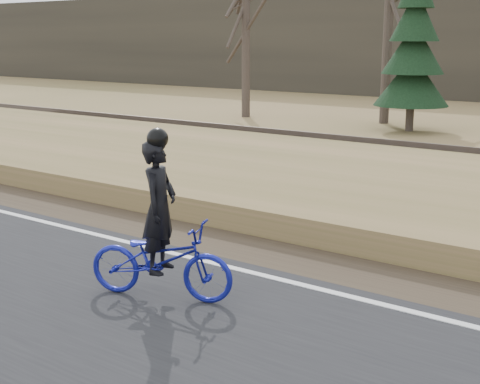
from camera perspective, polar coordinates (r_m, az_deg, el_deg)
The scene contains 7 objects.
ground at distance 8.24m, azimuth 12.54°, elevation -10.47°, with size 120.00×120.00×0.00m, color #98744D.
edge_line at distance 8.39m, azimuth 13.12°, elevation -9.59°, with size 120.00×0.12×0.01m, color silver.
shoulder at distance 9.27m, azimuth 15.53°, elevation -7.79°, with size 120.00×1.60×0.04m, color #473A2B.
cyclist at distance 8.33m, azimuth -6.80°, elevation -4.60°, with size 1.98×1.24×2.14m.
bare_tree_far_left at distance 27.95m, azimuth 0.51°, elevation 13.51°, with size 0.36×0.36×6.93m, color #493D36.
bare_tree_left at distance 26.43m, azimuth 12.61°, elevation 15.02°, with size 0.36×0.36×8.58m, color #493D36.
conifer at distance 24.35m, azimuth 14.59°, elevation 11.67°, with size 2.60×2.60×5.98m.
Camera 1 is at (2.88, -7.01, 3.25)m, focal length 50.00 mm.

